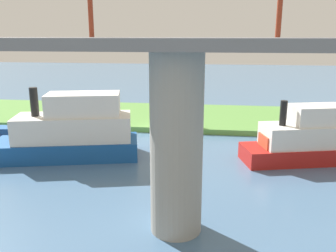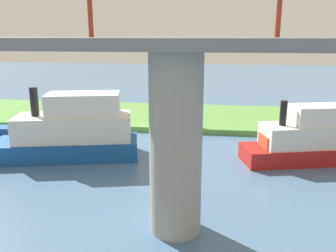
{
  "view_description": "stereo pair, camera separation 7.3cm",
  "coord_description": "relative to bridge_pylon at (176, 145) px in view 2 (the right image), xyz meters",
  "views": [
    {
      "loc": [
        -4.49,
        31.76,
        8.93
      ],
      "look_at": [
        -0.96,
        5.0,
        2.0
      ],
      "focal_mm": 38.25,
      "sensor_mm": 36.0,
      "label": 1
    },
    {
      "loc": [
        -4.56,
        31.75,
        8.93
      ],
      "look_at": [
        -0.96,
        5.0,
        2.0
      ],
      "focal_mm": 38.25,
      "sensor_mm": 36.0,
      "label": 2
    }
  ],
  "objects": [
    {
      "name": "ground_plane",
      "position": [
        2.87,
        -16.65,
        -4.15
      ],
      "size": [
        160.0,
        160.0,
        0.0
      ],
      "primitive_type": "plane",
      "color": "#4C7093"
    },
    {
      "name": "grassy_bank",
      "position": [
        2.87,
        -22.65,
        -3.9
      ],
      "size": [
        80.0,
        12.0,
        0.5
      ],
      "primitive_type": "cube",
      "color": "#5B9342",
      "rests_on": "ground"
    },
    {
      "name": "bridge_pylon",
      "position": [
        0.0,
        0.0,
        0.0
      ],
      "size": [
        2.36,
        2.36,
        8.3
      ],
      "primitive_type": "cylinder",
      "color": "#9E998E",
      "rests_on": "ground"
    },
    {
      "name": "bridge_span",
      "position": [
        -0.0,
        -0.02,
        4.65
      ],
      "size": [
        61.08,
        4.3,
        3.25
      ],
      "color": "slate",
      "rests_on": "bridge_pylon"
    },
    {
      "name": "person_on_bank",
      "position": [
        0.15,
        -17.64,
        -2.95
      ],
      "size": [
        0.42,
        0.42,
        1.39
      ],
      "color": "#2D334C",
      "rests_on": "grassy_bank"
    },
    {
      "name": "mooring_post",
      "position": [
        0.25,
        -17.45,
        -3.29
      ],
      "size": [
        0.2,
        0.2,
        0.73
      ],
      "primitive_type": "cylinder",
      "color": "brown",
      "rests_on": "grassy_bank"
    },
    {
      "name": "houseboat_blue",
      "position": [
        -8.41,
        -10.6,
        -2.49
      ],
      "size": [
        9.23,
        4.98,
        4.49
      ],
      "color": "red",
      "rests_on": "ground"
    },
    {
      "name": "skiff_small",
      "position": [
        8.78,
        -9.12,
        -2.19
      ],
      "size": [
        10.86,
        5.71,
        5.29
      ],
      "color": "#195199",
      "rests_on": "ground"
    }
  ]
}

